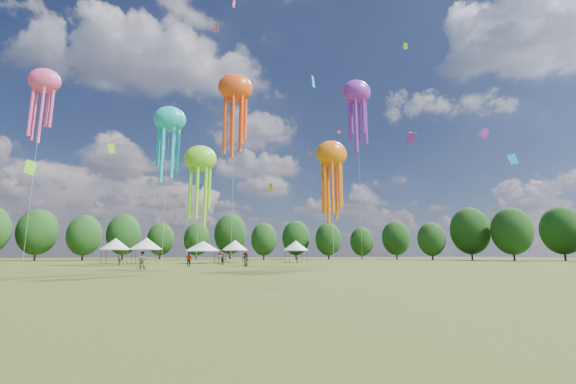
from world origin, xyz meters
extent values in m
plane|color=#384416|center=(0.00, 0.00, 0.00)|extent=(300.00, 300.00, 0.00)
imported|color=gray|center=(-9.60, 31.37, 0.91)|extent=(0.92, 0.74, 1.82)
imported|color=gray|center=(-0.55, 50.05, 0.93)|extent=(0.73, 0.99, 1.87)
imported|color=gray|center=(13.38, 54.37, 0.81)|extent=(0.92, 0.98, 1.61)
imported|color=gray|center=(2.94, 44.43, 0.87)|extent=(1.24, 0.88, 1.73)
imported|color=gray|center=(-5.00, 38.08, 0.85)|extent=(1.07, 0.86, 1.71)
imported|color=gray|center=(-0.42, 44.32, 0.80)|extent=(1.42, 1.35, 1.60)
imported|color=gray|center=(-14.81, 46.45, 0.88)|extent=(0.43, 0.65, 1.77)
imported|color=gray|center=(2.11, 36.50, 0.79)|extent=(0.83, 0.92, 1.58)
cylinder|color=#47474C|center=(-18.66, 52.39, 1.08)|extent=(0.08, 0.08, 2.16)
cylinder|color=#47474C|center=(-18.66, 55.56, 1.08)|extent=(0.08, 0.08, 2.16)
cylinder|color=#47474C|center=(-15.49, 52.39, 1.08)|extent=(0.08, 0.08, 2.16)
cylinder|color=#47474C|center=(-15.49, 55.56, 1.08)|extent=(0.08, 0.08, 2.16)
cube|color=silver|center=(-17.07, 53.97, 2.21)|extent=(3.57, 3.57, 0.10)
cone|color=silver|center=(-17.07, 53.97, 3.18)|extent=(4.64, 4.64, 1.85)
cylinder|color=#47474C|center=(-13.99, 51.15, 1.09)|extent=(0.08, 0.08, 2.18)
cylinder|color=#47474C|center=(-13.99, 54.70, 1.09)|extent=(0.08, 0.08, 2.18)
cylinder|color=#47474C|center=(-10.44, 51.15, 1.09)|extent=(0.08, 0.08, 2.18)
cylinder|color=#47474C|center=(-10.44, 54.70, 1.09)|extent=(0.08, 0.08, 2.18)
cube|color=silver|center=(-12.22, 52.92, 2.23)|extent=(3.95, 3.95, 0.10)
cone|color=silver|center=(-12.22, 52.92, 3.22)|extent=(5.14, 5.14, 1.87)
cylinder|color=#47474C|center=(-5.26, 51.13, 0.97)|extent=(0.08, 0.08, 1.95)
cylinder|color=#47474C|center=(-5.26, 55.18, 0.97)|extent=(0.08, 0.08, 1.95)
cylinder|color=#47474C|center=(-1.20, 51.13, 0.97)|extent=(0.08, 0.08, 1.95)
cylinder|color=#47474C|center=(-1.20, 55.18, 0.97)|extent=(0.08, 0.08, 1.95)
cube|color=silver|center=(-3.23, 53.15, 2.00)|extent=(4.45, 4.45, 0.10)
cone|color=silver|center=(-3.23, 53.15, 2.88)|extent=(5.79, 5.79, 1.67)
cylinder|color=#47474C|center=(0.77, 54.09, 1.06)|extent=(0.08, 0.08, 2.11)
cylinder|color=#47474C|center=(0.77, 57.27, 1.06)|extent=(0.08, 0.08, 2.11)
cylinder|color=#47474C|center=(3.95, 54.09, 1.06)|extent=(0.08, 0.08, 2.11)
cylinder|color=#47474C|center=(3.95, 57.27, 1.06)|extent=(0.08, 0.08, 2.11)
cube|color=silver|center=(2.36, 55.68, 2.16)|extent=(3.58, 3.58, 0.10)
cone|color=silver|center=(2.36, 55.68, 3.12)|extent=(4.65, 4.65, 1.81)
cylinder|color=#47474C|center=(11.96, 53.89, 1.05)|extent=(0.08, 0.08, 2.10)
cylinder|color=#47474C|center=(11.96, 57.15, 1.05)|extent=(0.08, 0.08, 2.10)
cylinder|color=#47474C|center=(15.23, 53.89, 1.05)|extent=(0.08, 0.08, 2.10)
cylinder|color=#47474C|center=(15.23, 57.15, 1.05)|extent=(0.08, 0.08, 2.10)
cube|color=silver|center=(13.59, 55.52, 2.15)|extent=(3.67, 3.67, 0.10)
cone|color=silver|center=(13.59, 55.52, 3.10)|extent=(4.77, 4.77, 1.80)
ellipsoid|color=#18BDCF|center=(-8.09, 36.61, 18.72)|extent=(4.04, 2.83, 3.43)
cylinder|color=beige|center=(-8.09, 36.61, 9.36)|extent=(0.03, 0.03, 18.72)
ellipsoid|color=#FF4D16|center=(-0.07, 33.19, 22.32)|extent=(4.35, 3.04, 3.70)
cylinder|color=beige|center=(-0.07, 33.19, 11.16)|extent=(0.03, 0.03, 22.32)
ellipsoid|color=orange|center=(11.31, 29.56, 13.41)|extent=(3.81, 2.67, 3.24)
cylinder|color=beige|center=(11.31, 29.56, 6.71)|extent=(0.03, 0.03, 13.41)
ellipsoid|color=#FF4B94|center=(-24.39, 40.42, 24.03)|extent=(3.88, 2.72, 3.30)
cylinder|color=beige|center=(-24.39, 40.42, 12.01)|extent=(0.03, 0.03, 24.03)
ellipsoid|color=#80EA26|center=(-3.89, 23.10, 10.21)|extent=(2.92, 2.04, 2.48)
cylinder|color=beige|center=(-3.89, 23.10, 5.11)|extent=(0.03, 0.03, 10.21)
ellipsoid|color=purple|center=(22.42, 45.87, 30.00)|extent=(5.13, 3.59, 4.36)
cylinder|color=beige|center=(22.42, 45.87, 15.00)|extent=(0.03, 0.03, 30.00)
cube|color=#FF4B94|center=(-0.23, 37.82, 37.63)|extent=(0.51, 1.07, 1.22)
cube|color=purple|center=(7.06, 65.74, 24.82)|extent=(0.36, 1.87, 2.26)
cube|color=#FF4D16|center=(22.53, 55.05, 25.68)|extent=(0.67, 0.26, 0.79)
cube|color=#C9DD16|center=(8.07, 51.57, 13.19)|extent=(0.54, 1.39, 1.65)
cube|color=#FF4B94|center=(-2.41, 49.84, 41.26)|extent=(0.89, 0.77, 1.00)
cube|color=purple|center=(37.97, 34.26, 19.68)|extent=(1.63, 0.61, 1.80)
cube|color=#80EA26|center=(-21.86, 66.29, 22.46)|extent=(1.18, 1.60, 2.20)
cube|color=#18BDCF|center=(16.03, 51.22, 33.84)|extent=(1.29, 1.73, 2.49)
cube|color=purple|center=(33.09, 46.47, 22.60)|extent=(1.27, 1.58, 2.04)
cube|color=orange|center=(16.88, 57.16, 21.60)|extent=(0.52, 1.17, 1.43)
cube|color=#C9DD16|center=(22.83, 30.57, 29.84)|extent=(0.70, 0.37, 0.84)
cube|color=#80EA26|center=(-29.74, 52.12, 14.74)|extent=(1.23, 1.55, 2.35)
cube|color=blue|center=(-4.21, 52.71, 13.01)|extent=(1.05, 0.50, 1.21)
cube|color=#18BDCF|center=(38.68, 30.49, 14.70)|extent=(1.46, 0.59, 1.79)
cylinder|color=#38281C|center=(-40.68, 85.49, 1.71)|extent=(0.44, 0.44, 3.41)
ellipsoid|color=#1B4216|center=(-40.68, 85.49, 6.61)|extent=(8.53, 8.53, 10.66)
cylinder|color=#38281C|center=(-30.60, 85.02, 1.53)|extent=(0.44, 0.44, 3.07)
ellipsoid|color=#1B4216|center=(-30.60, 85.02, 5.94)|extent=(7.66, 7.66, 9.58)
cylinder|color=#38281C|center=(-23.51, 93.33, 1.72)|extent=(0.44, 0.44, 3.43)
ellipsoid|color=#1B4216|center=(-23.51, 93.33, 6.65)|extent=(8.58, 8.58, 10.73)
cylinder|color=#38281C|center=(-14.76, 98.96, 1.47)|extent=(0.44, 0.44, 2.95)
ellipsoid|color=#1B4216|center=(-14.76, 98.96, 5.71)|extent=(7.37, 7.37, 9.21)
cylinder|color=#38281C|center=(-4.70, 95.06, 1.45)|extent=(0.44, 0.44, 2.89)
ellipsoid|color=#1B4216|center=(-4.70, 95.06, 5.61)|extent=(7.23, 7.23, 9.04)
cylinder|color=#38281C|center=(4.91, 99.49, 1.92)|extent=(0.44, 0.44, 3.84)
ellipsoid|color=#1B4216|center=(4.91, 99.49, 7.44)|extent=(9.60, 9.60, 11.99)
cylinder|color=#38281C|center=(13.19, 88.44, 1.42)|extent=(0.44, 0.44, 2.84)
ellipsoid|color=#1B4216|center=(13.19, 88.44, 5.51)|extent=(7.11, 7.11, 8.89)
cylinder|color=#38281C|center=(22.93, 91.04, 1.58)|extent=(0.44, 0.44, 3.16)
ellipsoid|color=#1B4216|center=(22.93, 91.04, 6.13)|extent=(7.91, 7.91, 9.88)
cylinder|color=#38281C|center=(30.69, 85.29, 1.44)|extent=(0.44, 0.44, 2.88)
ellipsoid|color=#1B4216|center=(30.69, 85.29, 5.59)|extent=(7.21, 7.21, 9.01)
cylinder|color=#38281C|center=(41.52, 87.24, 1.31)|extent=(0.44, 0.44, 2.63)
ellipsoid|color=#1B4216|center=(41.52, 87.24, 5.09)|extent=(6.57, 6.57, 8.22)
cylinder|color=#38281C|center=(50.52, 83.73, 1.56)|extent=(0.44, 0.44, 3.13)
ellipsoid|color=#1B4216|center=(50.52, 83.73, 6.06)|extent=(7.81, 7.81, 9.77)
cylinder|color=#38281C|center=(53.64, 71.81, 1.36)|extent=(0.44, 0.44, 2.72)
ellipsoid|color=#1B4216|center=(53.64, 71.81, 5.27)|extent=(6.80, 6.80, 8.50)
cylinder|color=#38281C|center=(62.96, 68.92, 1.90)|extent=(0.44, 0.44, 3.81)
ellipsoid|color=#1B4216|center=(62.96, 68.92, 7.38)|extent=(9.52, 9.52, 11.90)
cylinder|color=#38281C|center=(66.57, 59.80, 1.76)|extent=(0.44, 0.44, 3.51)
ellipsoid|color=#1B4216|center=(66.57, 59.80, 6.80)|extent=(8.78, 8.78, 10.97)
cylinder|color=#38281C|center=(79.39, 58.26, 1.82)|extent=(0.44, 0.44, 3.64)
ellipsoid|color=#1B4216|center=(79.39, 58.26, 7.05)|extent=(9.10, 9.10, 11.37)
camera|label=1|loc=(-3.54, -10.19, 1.57)|focal=22.58mm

